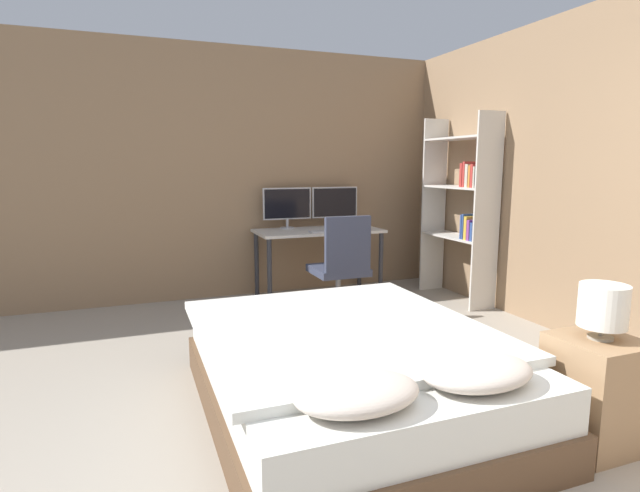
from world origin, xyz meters
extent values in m
cube|color=#8E7051|center=(0.00, 4.41, 1.35)|extent=(12.00, 0.06, 2.70)
cube|color=brown|center=(-0.30, 1.47, 0.11)|extent=(1.59, 2.04, 0.22)
cube|color=silver|center=(-0.30, 1.47, 0.33)|extent=(1.53, 1.98, 0.23)
cube|color=silver|center=(-0.30, 1.59, 0.47)|extent=(1.63, 1.71, 0.05)
ellipsoid|color=beige|center=(-0.61, 0.70, 0.51)|extent=(0.55, 0.38, 0.13)
ellipsoid|color=beige|center=(0.00, 0.70, 0.51)|extent=(0.55, 0.38, 0.13)
cube|color=#997551|center=(0.75, 0.69, 0.29)|extent=(0.39, 0.40, 0.58)
cylinder|color=gray|center=(0.75, 0.69, 0.58)|extent=(0.12, 0.12, 0.01)
cylinder|color=gray|center=(0.75, 0.69, 0.62)|extent=(0.02, 0.02, 0.05)
cylinder|color=silver|center=(0.75, 0.69, 0.75)|extent=(0.23, 0.23, 0.22)
cube|color=beige|center=(0.48, 4.02, 0.73)|extent=(1.37, 0.65, 0.03)
cylinder|color=#2D2D33|center=(-0.15, 3.74, 0.36)|extent=(0.05, 0.05, 0.72)
cylinder|color=#2D2D33|center=(1.12, 3.74, 0.36)|extent=(0.05, 0.05, 0.72)
cylinder|color=#2D2D33|center=(-0.15, 4.29, 0.36)|extent=(0.05, 0.05, 0.72)
cylinder|color=#2D2D33|center=(1.12, 4.29, 0.36)|extent=(0.05, 0.05, 0.72)
cylinder|color=#B7B7BC|center=(0.20, 4.24, 0.75)|extent=(0.16, 0.16, 0.01)
cylinder|color=#B7B7BC|center=(0.20, 4.24, 0.81)|extent=(0.03, 0.03, 0.09)
cube|color=#B7B7BC|center=(0.20, 4.24, 1.03)|extent=(0.55, 0.03, 0.35)
cube|color=black|center=(0.20, 4.23, 1.03)|extent=(0.52, 0.00, 0.32)
cylinder|color=#B7B7BC|center=(0.77, 4.24, 0.75)|extent=(0.16, 0.16, 0.01)
cylinder|color=#B7B7BC|center=(0.77, 4.24, 0.81)|extent=(0.03, 0.03, 0.09)
cube|color=#B7B7BC|center=(0.77, 4.24, 1.03)|extent=(0.55, 0.03, 0.35)
cube|color=black|center=(0.77, 4.23, 1.03)|extent=(0.52, 0.00, 0.32)
cube|color=#B7B7BC|center=(0.48, 3.80, 0.76)|extent=(0.34, 0.13, 0.02)
ellipsoid|color=#B7B7BC|center=(0.74, 3.80, 0.77)|extent=(0.07, 0.05, 0.04)
cylinder|color=black|center=(0.43, 3.33, 0.02)|extent=(0.52, 0.52, 0.04)
cylinder|color=gray|center=(0.43, 3.33, 0.22)|extent=(0.05, 0.05, 0.36)
cube|color=#33384C|center=(0.43, 3.33, 0.43)|extent=(0.50, 0.50, 0.07)
cube|color=#33384C|center=(0.43, 3.11, 0.72)|extent=(0.45, 0.05, 0.51)
cube|color=beige|center=(1.83, 2.91, 0.98)|extent=(0.31, 0.02, 1.96)
cube|color=beige|center=(1.83, 3.83, 0.98)|extent=(0.31, 0.02, 1.96)
cube|color=beige|center=(1.83, 3.37, 0.69)|extent=(0.31, 0.90, 0.02)
cube|color=beige|center=(1.83, 3.37, 1.22)|extent=(0.31, 0.90, 0.02)
cube|color=beige|center=(1.83, 3.37, 1.73)|extent=(0.31, 0.90, 0.02)
cube|color=#2D4784|center=(1.83, 2.94, 0.82)|extent=(0.25, 0.02, 0.24)
cube|color=#2D4784|center=(1.83, 2.98, 0.79)|extent=(0.25, 0.04, 0.19)
cube|color=#7A387F|center=(1.83, 3.03, 0.80)|extent=(0.25, 0.04, 0.21)
cube|color=gold|center=(1.83, 3.08, 0.82)|extent=(0.25, 0.04, 0.24)
cube|color=#2D4784|center=(1.83, 3.12, 0.83)|extent=(0.25, 0.02, 0.26)
cube|color=#2D4784|center=(1.83, 3.15, 0.82)|extent=(0.25, 0.02, 0.25)
cube|color=#28282D|center=(1.83, 2.94, 1.33)|extent=(0.25, 0.03, 0.21)
cube|color=#BCB29E|center=(1.83, 2.98, 1.33)|extent=(0.25, 0.02, 0.21)
cube|color=#B2332D|center=(1.83, 3.02, 1.34)|extent=(0.25, 0.04, 0.23)
cube|color=orange|center=(1.83, 3.05, 1.34)|extent=(0.25, 0.02, 0.22)
cube|color=#BCB29E|center=(1.83, 3.10, 1.34)|extent=(0.25, 0.04, 0.23)
cube|color=#B2332D|center=(1.83, 3.14, 1.35)|extent=(0.25, 0.03, 0.26)
cube|color=#B2332D|center=(1.83, 3.19, 1.35)|extent=(0.25, 0.04, 0.24)
camera|label=1|loc=(-1.44, -1.06, 1.44)|focal=28.00mm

